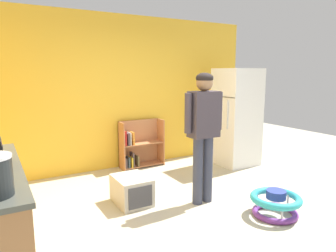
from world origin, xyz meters
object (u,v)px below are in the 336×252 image
refrigerator (236,117)px  pet_carrier (132,190)px  bookshelf (138,147)px  standing_person (204,126)px  baby_walker (275,203)px

refrigerator → pet_carrier: size_ratio=3.22×
refrigerator → pet_carrier: refrigerator is taller
pet_carrier → refrigerator: bearing=16.1°
bookshelf → standing_person: standing_person is taller
baby_walker → refrigerator: bearing=60.7°
standing_person → pet_carrier: size_ratio=3.09×
bookshelf → standing_person: 2.00m
baby_walker → pet_carrier: size_ratio=1.09×
refrigerator → standing_person: refrigerator is taller
standing_person → refrigerator: bearing=35.5°
refrigerator → baby_walker: (-1.06, -1.89, -0.73)m
refrigerator → pet_carrier: 2.61m
refrigerator → bookshelf: (-1.66, 0.75, -0.52)m
pet_carrier → bookshelf: bearing=62.5°
baby_walker → pet_carrier: (-1.35, 1.20, 0.02)m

